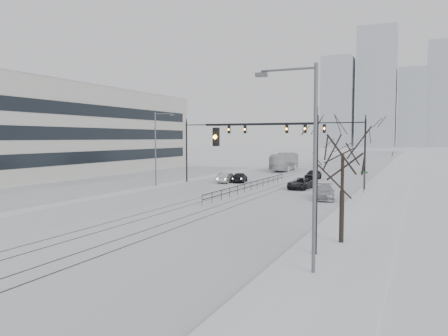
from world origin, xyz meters
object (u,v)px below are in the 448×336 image
at_px(sedan_sb_inner, 240,177).
at_px(sedan_nb_right, 324,192).
at_px(box_truck, 284,162).
at_px(sedan_nb_front, 301,184).
at_px(traffic_mast_near, 284,164).
at_px(sedan_nb_far, 313,175).
at_px(bare_tree, 343,164).
at_px(sedan_sb_outer, 226,178).

distance_m(sedan_sb_inner, sedan_nb_right, 17.64).
distance_m(sedan_sb_inner, box_truck, 22.33).
relative_size(sedan_sb_inner, sedan_nb_right, 0.85).
height_order(sedan_sb_inner, box_truck, box_truck).
relative_size(sedan_nb_right, box_truck, 0.41).
bearing_deg(sedan_nb_front, sedan_nb_right, -54.30).
bearing_deg(sedan_nb_front, traffic_mast_near, -71.28).
bearing_deg(traffic_mast_near, box_truck, 106.25).
distance_m(sedan_sb_inner, sedan_nb_far, 11.33).
distance_m(sedan_nb_far, box_truck, 16.50).
xyz_separation_m(traffic_mast_near, bare_tree, (2.41, 3.00, -0.07)).
distance_m(sedan_nb_front, box_truck, 28.17).
xyz_separation_m(traffic_mast_near, sedan_nb_front, (-6.15, 27.88, -3.93)).
height_order(sedan_nb_front, box_truck, box_truck).
height_order(sedan_sb_outer, box_truck, box_truck).
bearing_deg(sedan_nb_right, sedan_sb_outer, 134.23).
distance_m(sedan_nb_front, sedan_nb_right, 8.44).
xyz_separation_m(sedan_sb_outer, sedan_nb_right, (14.82, -10.27, -0.00)).
relative_size(traffic_mast_near, sedan_sb_outer, 1.71).
height_order(sedan_nb_right, sedan_nb_far, sedan_nb_far).
relative_size(traffic_mast_near, sedan_sb_inner, 1.78).
relative_size(sedan_nb_right, sedan_nb_far, 1.14).
bearing_deg(sedan_sb_inner, bare_tree, 109.83).
xyz_separation_m(bare_tree, sedan_sb_inner, (-17.80, 29.01, -3.82)).
distance_m(bare_tree, sedan_nb_right, 18.47).
relative_size(sedan_sb_outer, box_truck, 0.36).
bearing_deg(sedan_sb_outer, sedan_sb_inner, -145.22).
distance_m(traffic_mast_near, sedan_nb_right, 20.99).
bearing_deg(box_truck, bare_tree, 106.87).
relative_size(sedan_sb_inner, box_truck, 0.35).
distance_m(traffic_mast_near, box_truck, 56.66).
distance_m(bare_tree, sedan_sb_inner, 34.25).
bearing_deg(bare_tree, sedan_nb_front, 108.98).
height_order(traffic_mast_near, sedan_sb_outer, traffic_mast_near).
bearing_deg(sedan_sb_inner, traffic_mast_near, 103.97).
xyz_separation_m(bare_tree, sedan_nb_front, (-8.56, 24.88, -3.85)).
relative_size(traffic_mast_near, sedan_nb_front, 1.53).
xyz_separation_m(sedan_sb_outer, box_truck, (0.98, 23.52, 0.91)).
bearing_deg(sedan_nb_front, sedan_nb_far, 102.44).
bearing_deg(sedan_nb_right, box_truck, 101.23).
height_order(bare_tree, sedan_nb_front, bare_tree).
relative_size(traffic_mast_near, sedan_nb_far, 1.71).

